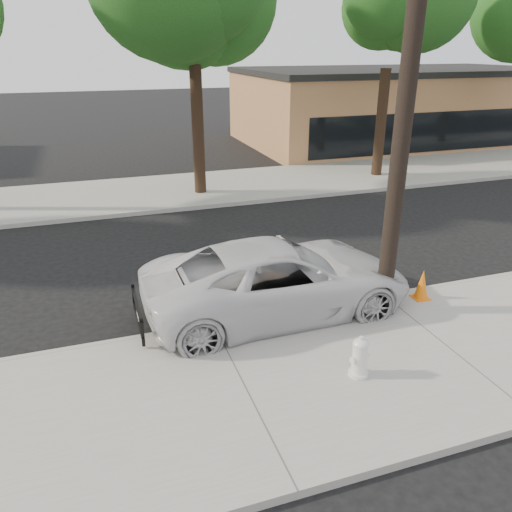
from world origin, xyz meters
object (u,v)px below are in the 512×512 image
at_px(utility_pole, 407,88).
at_px(traffic_cone, 422,285).
at_px(fire_hydrant, 360,358).
at_px(police_cruiser, 278,279).

bearing_deg(utility_pole, traffic_cone, 10.26).
xyz_separation_m(utility_pole, traffic_cone, (1.10, 0.20, -4.22)).
bearing_deg(traffic_cone, fire_hydrant, -143.03).
relative_size(police_cruiser, traffic_cone, 8.42).
distance_m(utility_pole, police_cruiser, 4.50).
bearing_deg(fire_hydrant, police_cruiser, 84.36).
bearing_deg(fire_hydrant, utility_pole, 34.32).
height_order(police_cruiser, fire_hydrant, police_cruiser).
relative_size(utility_pole, traffic_cone, 13.13).
bearing_deg(utility_pole, police_cruiser, 156.52).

